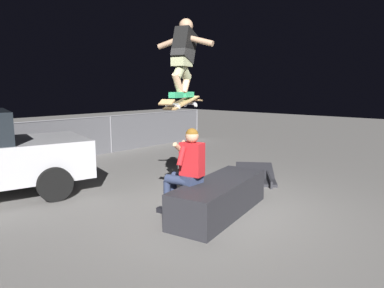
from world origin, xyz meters
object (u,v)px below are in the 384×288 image
object	(u,v)px
skateboard	(182,103)
ledge_box_main	(220,197)
kicker_ramp	(255,177)
person_sitting_on_ledge	(186,167)
skater_airborne	(184,54)

from	to	relation	value
skateboard	ledge_box_main	bearing A→B (deg)	-34.55
skateboard	kicker_ramp	world-z (taller)	skateboard
skateboard	kicker_ramp	bearing A→B (deg)	7.25
ledge_box_main	kicker_ramp	bearing A→B (deg)	17.27
person_sitting_on_ledge	skateboard	size ratio (longest dim) A/B	1.32
skateboard	kicker_ramp	distance (m)	3.17
ledge_box_main	skater_airborne	distance (m)	2.23
ledge_box_main	skateboard	xyz separation A→B (m)	(-0.49, 0.34, 1.48)
ledge_box_main	skater_airborne	bearing A→B (deg)	140.98
ledge_box_main	person_sitting_on_ledge	xyz separation A→B (m)	(-0.41, 0.34, 0.50)
person_sitting_on_ledge	kicker_ramp	size ratio (longest dim) A/B	0.92
skater_airborne	skateboard	bearing A→B (deg)	-164.07
person_sitting_on_ledge	skater_airborne	world-z (taller)	skater_airborne
ledge_box_main	kicker_ramp	xyz separation A→B (m)	(2.18, 0.68, -0.21)
person_sitting_on_ledge	skateboard	world-z (taller)	skateboard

